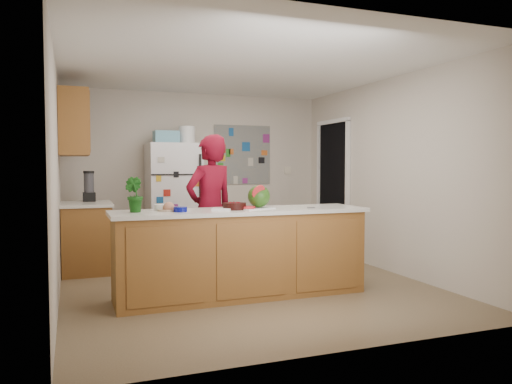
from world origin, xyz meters
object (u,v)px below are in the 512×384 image
object	(u,v)px
person	(210,211)
refrigerator	(173,201)
cherry_bowl	(234,206)
watermelon	(259,196)

from	to	relation	value
person	refrigerator	bearing A→B (deg)	-108.52
person	cherry_bowl	bearing A→B (deg)	79.13
watermelon	cherry_bowl	xyz separation A→B (m)	(-0.28, -0.02, -0.10)
refrigerator	cherry_bowl	distance (m)	2.41
person	cherry_bowl	world-z (taller)	person
refrigerator	cherry_bowl	size ratio (longest dim) A/B	7.10
person	watermelon	world-z (taller)	person
refrigerator	person	size ratio (longest dim) A/B	0.99
watermelon	cherry_bowl	bearing A→B (deg)	-175.87
refrigerator	watermelon	world-z (taller)	refrigerator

